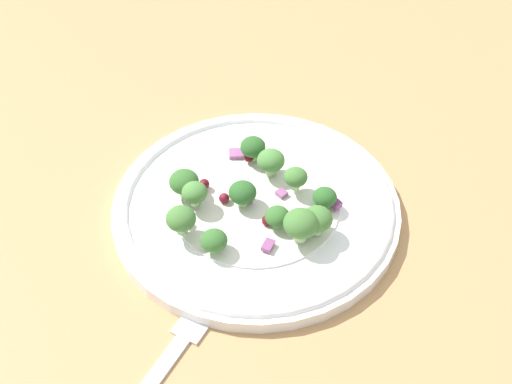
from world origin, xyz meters
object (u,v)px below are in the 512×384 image
(plate, at_px, (256,206))
(broccoli_floret_0, at_px, (181,219))
(broccoli_floret_2, at_px, (271,161))
(fork, at_px, (149,384))
(broccoli_floret_1, at_px, (184,182))

(plate, distance_m, broccoli_floret_0, 0.08)
(broccoli_floret_2, bearing_deg, plate, 101.36)
(plate, xyz_separation_m, broccoli_floret_2, (0.01, -0.04, 0.02))
(fork, bearing_deg, broccoli_floret_2, -81.58)
(broccoli_floret_2, bearing_deg, broccoli_floret_0, 76.38)
(plate, bearing_deg, broccoli_floret_2, -78.64)
(plate, xyz_separation_m, fork, (-0.03, 0.19, -0.01))
(broccoli_floret_1, distance_m, fork, 0.18)
(broccoli_floret_1, height_order, fork, broccoli_floret_1)
(broccoli_floret_2, distance_m, fork, 0.23)
(plate, relative_size, broccoli_floret_0, 9.97)
(broccoli_floret_1, bearing_deg, broccoli_floret_0, 123.38)
(broccoli_floret_0, bearing_deg, plate, -116.42)
(plate, xyz_separation_m, broccoli_floret_1, (0.06, 0.03, 0.02))
(broccoli_floret_0, relative_size, broccoli_floret_1, 0.96)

